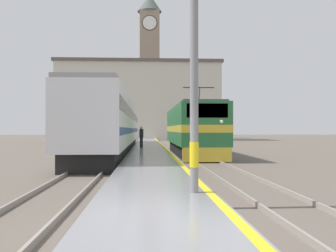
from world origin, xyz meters
TOP-DOWN VIEW (x-y plane):
  - ground_plane at (0.00, 30.00)m, footprint 200.00×200.00m
  - platform at (0.00, 25.00)m, footprint 2.81×140.00m
  - rail_track_near at (3.16, 25.00)m, footprint 2.83×140.00m
  - rail_track_far at (-2.78, 25.00)m, footprint 2.84×140.00m
  - locomotive_train at (3.16, 21.78)m, footprint 2.92×14.80m
  - passenger_train at (-2.78, 25.71)m, footprint 2.92×34.18m
  - catenary_mast at (1.02, 2.11)m, footprint 2.56×0.22m
  - person_on_platform at (-0.63, 25.28)m, footprint 0.34×0.34m
  - clock_tower at (0.48, 75.20)m, footprint 5.07×5.07m
  - station_building at (-1.51, 62.84)m, footprint 28.56×9.98m

SIDE VIEW (x-z plane):
  - ground_plane at x=0.00m, z-range 0.00..0.00m
  - rail_track_near at x=3.16m, z-range -0.05..0.11m
  - rail_track_far at x=-2.78m, z-range -0.05..0.11m
  - platform at x=0.00m, z-range 0.00..0.41m
  - person_on_platform at x=-0.63m, z-range 0.46..2.21m
  - locomotive_train at x=3.16m, z-range -0.44..4.22m
  - passenger_train at x=-2.78m, z-range 0.15..4.34m
  - catenary_mast at x=1.02m, z-range 0.52..9.49m
  - station_building at x=-1.51m, z-range 0.02..13.76m
  - clock_tower at x=0.48m, z-range 0.87..31.13m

